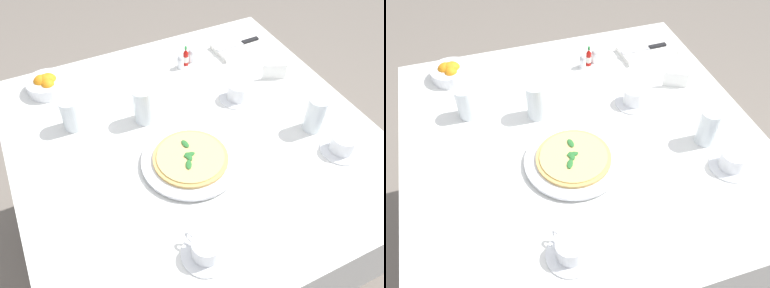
% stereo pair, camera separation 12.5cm
% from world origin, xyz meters
% --- Properties ---
extents(ground_plane, '(8.00, 8.00, 0.00)m').
position_xyz_m(ground_plane, '(0.00, 0.00, 0.00)').
color(ground_plane, slate).
extents(dining_table, '(1.16, 1.16, 0.75)m').
position_xyz_m(dining_table, '(0.00, 0.00, 0.62)').
color(dining_table, white).
rests_on(dining_table, ground_plane).
extents(pizza_plate, '(0.30, 0.30, 0.02)m').
position_xyz_m(pizza_plate, '(0.06, 0.11, 0.76)').
color(pizza_plate, white).
rests_on(pizza_plate, dining_table).
extents(pizza, '(0.23, 0.23, 0.02)m').
position_xyz_m(pizza, '(0.06, 0.11, 0.77)').
color(pizza, '#DBAD60').
rests_on(pizza, pizza_plate).
extents(coffee_cup_center_back, '(0.13, 0.13, 0.06)m').
position_xyz_m(coffee_cup_center_back, '(-0.22, -0.10, 0.78)').
color(coffee_cup_center_back, white).
rests_on(coffee_cup_center_back, dining_table).
extents(coffee_cup_back_corner, '(0.13, 0.13, 0.06)m').
position_xyz_m(coffee_cup_back_corner, '(-0.39, 0.27, 0.77)').
color(coffee_cup_back_corner, white).
rests_on(coffee_cup_back_corner, dining_table).
extents(coffee_cup_near_left, '(0.13, 0.13, 0.06)m').
position_xyz_m(coffee_cup_near_left, '(0.16, 0.40, 0.77)').
color(coffee_cup_near_left, white).
rests_on(coffee_cup_near_left, dining_table).
extents(water_glass_far_right, '(0.07, 0.07, 0.11)m').
position_xyz_m(water_glass_far_right, '(0.34, -0.21, 0.80)').
color(water_glass_far_right, white).
rests_on(water_glass_far_right, dining_table).
extents(water_glass_far_left, '(0.07, 0.07, 0.13)m').
position_xyz_m(water_glass_far_left, '(0.12, -0.14, 0.80)').
color(water_glass_far_left, white).
rests_on(water_glass_far_left, dining_table).
extents(water_glass_near_right, '(0.06, 0.06, 0.12)m').
position_xyz_m(water_glass_near_right, '(-0.37, 0.14, 0.80)').
color(water_glass_near_right, white).
rests_on(water_glass_near_right, dining_table).
extents(napkin_folded, '(0.23, 0.15, 0.02)m').
position_xyz_m(napkin_folded, '(-0.40, -0.37, 0.76)').
color(napkin_folded, white).
rests_on(napkin_folded, dining_table).
extents(dinner_knife, '(0.20, 0.02, 0.01)m').
position_xyz_m(dinner_knife, '(-0.40, -0.37, 0.77)').
color(dinner_knife, silver).
rests_on(dinner_knife, napkin_folded).
extents(citrus_bowl, '(0.15, 0.15, 0.07)m').
position_xyz_m(citrus_bowl, '(0.38, -0.44, 0.78)').
color(citrus_bowl, white).
rests_on(citrus_bowl, dining_table).
extents(hot_sauce_bottle, '(0.02, 0.02, 0.08)m').
position_xyz_m(hot_sauce_bottle, '(-0.15, -0.37, 0.78)').
color(hot_sauce_bottle, '#B7140F').
rests_on(hot_sauce_bottle, dining_table).
extents(salt_shaker, '(0.03, 0.03, 0.06)m').
position_xyz_m(salt_shaker, '(-0.12, -0.36, 0.77)').
color(salt_shaker, white).
rests_on(salt_shaker, dining_table).
extents(pepper_shaker, '(0.03, 0.03, 0.06)m').
position_xyz_m(pepper_shaker, '(-0.17, -0.38, 0.77)').
color(pepper_shaker, white).
rests_on(pepper_shaker, dining_table).
extents(menu_card, '(0.08, 0.04, 0.06)m').
position_xyz_m(menu_card, '(-0.41, -0.14, 0.78)').
color(menu_card, white).
rests_on(menu_card, dining_table).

